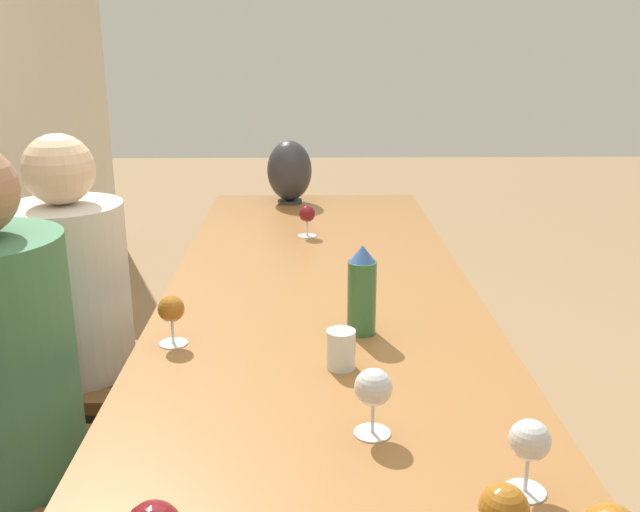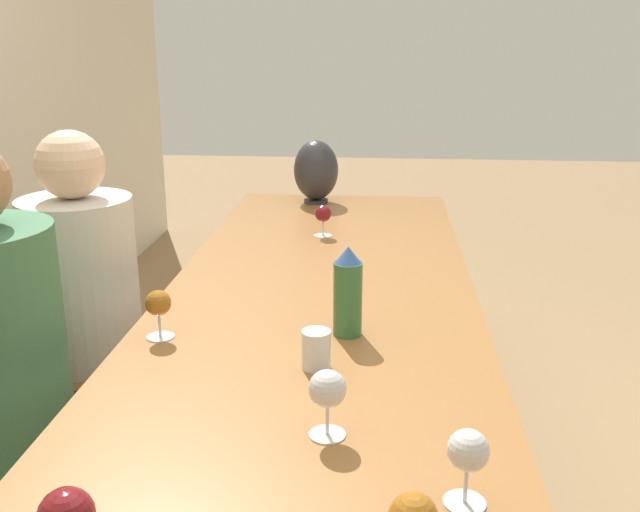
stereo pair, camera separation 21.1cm
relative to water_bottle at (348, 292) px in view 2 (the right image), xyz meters
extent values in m
cube|color=#936033|center=(0.07, 0.10, -0.13)|extent=(3.11, 0.92, 0.04)
cylinder|color=#936033|center=(1.53, -0.26, -0.50)|extent=(0.07, 0.07, 0.69)
cylinder|color=#936033|center=(1.53, 0.46, -0.50)|extent=(0.07, 0.07, 0.69)
cylinder|color=#336638|center=(0.00, 0.00, -0.02)|extent=(0.07, 0.07, 0.19)
cone|color=#33599E|center=(0.00, 0.00, 0.10)|extent=(0.07, 0.07, 0.04)
cylinder|color=silver|center=(-0.20, 0.06, -0.07)|extent=(0.07, 0.07, 0.09)
cylinder|color=#2D2D33|center=(1.47, 0.21, -0.11)|extent=(0.11, 0.11, 0.01)
ellipsoid|color=#2D2D33|center=(1.47, 0.21, 0.03)|extent=(0.20, 0.20, 0.27)
cylinder|color=silver|center=(-0.06, 0.47, -0.11)|extent=(0.07, 0.07, 0.00)
cylinder|color=silver|center=(-0.06, 0.47, -0.08)|extent=(0.01, 0.01, 0.06)
sphere|color=#995B19|center=(-0.06, 0.47, -0.02)|extent=(0.06, 0.06, 0.06)
cylinder|color=silver|center=(-0.67, -0.22, -0.11)|extent=(0.07, 0.07, 0.00)
cylinder|color=silver|center=(-0.67, -0.22, -0.08)|extent=(0.01, 0.01, 0.07)
sphere|color=silver|center=(-0.67, -0.22, -0.01)|extent=(0.07, 0.07, 0.07)
cylinder|color=silver|center=(0.91, 0.14, -0.11)|extent=(0.07, 0.07, 0.00)
cylinder|color=silver|center=(0.91, 0.14, -0.08)|extent=(0.01, 0.01, 0.06)
sphere|color=maroon|center=(0.91, 0.14, -0.03)|extent=(0.06, 0.06, 0.06)
cylinder|color=silver|center=(-0.48, 0.01, -0.11)|extent=(0.07, 0.07, 0.00)
cylinder|color=silver|center=(-0.48, 0.01, -0.08)|extent=(0.01, 0.01, 0.06)
sphere|color=silver|center=(-0.48, 0.01, -0.01)|extent=(0.07, 0.07, 0.07)
cube|color=brown|center=(-0.18, 0.85, -0.41)|extent=(0.44, 0.44, 0.04)
cylinder|color=brown|center=(0.01, 0.66, -0.64)|extent=(0.04, 0.04, 0.41)
cube|color=brown|center=(0.37, 0.85, -0.41)|extent=(0.44, 0.44, 0.04)
cube|color=brown|center=(0.37, 1.05, -0.15)|extent=(0.40, 0.03, 0.47)
cylinder|color=brown|center=(0.18, 0.66, -0.64)|extent=(0.04, 0.04, 0.41)
cylinder|color=brown|center=(0.56, 0.66, -0.64)|extent=(0.04, 0.04, 0.41)
cylinder|color=brown|center=(0.18, 1.04, -0.64)|extent=(0.04, 0.04, 0.41)
cylinder|color=brown|center=(0.56, 1.04, -0.64)|extent=(0.04, 0.04, 0.41)
cube|color=#2D2D38|center=(0.37, 0.79, -0.62)|extent=(0.26, 0.19, 0.45)
cylinder|color=beige|center=(0.37, 0.85, -0.13)|extent=(0.35, 0.35, 0.53)
sphere|color=beige|center=(0.37, 0.85, 0.24)|extent=(0.21, 0.21, 0.21)
camera|label=1|loc=(-1.67, 0.14, 0.62)|focal=40.00mm
camera|label=2|loc=(-1.67, -0.07, 0.62)|focal=40.00mm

